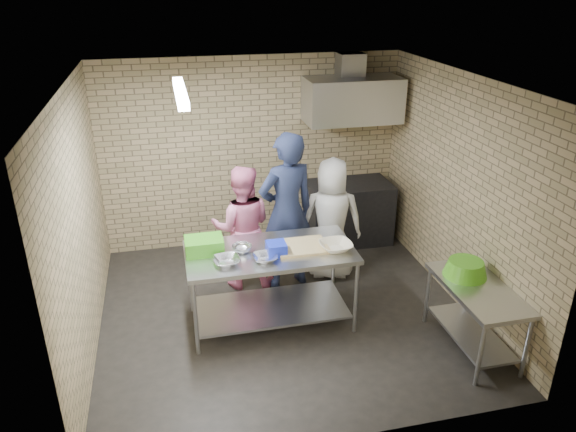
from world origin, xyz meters
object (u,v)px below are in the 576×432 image
object	(u,v)px
green_basin	(465,268)
bottle_green	(378,102)
prep_table	(271,286)
woman_pink	(242,227)
man_navy	(287,212)
stove	(348,212)
side_counter	(474,318)
bottle_red	(351,102)
blue_tub	(276,249)
woman_white	(331,219)
green_crate	(204,245)

from	to	relation	value
green_basin	bottle_green	distance (m)	2.98
prep_table	woman_pink	size ratio (longest dim) A/B	1.15
man_navy	woman_pink	distance (m)	0.59
stove	green_basin	size ratio (longest dim) A/B	2.61
side_counter	man_navy	world-z (taller)	man_navy
bottle_green	bottle_red	bearing A→B (deg)	180.00
stove	bottle_red	distance (m)	1.60
side_counter	blue_tub	world-z (taller)	blue_tub
stove	prep_table	bearing A→B (deg)	-130.48
green_basin	bottle_green	bearing A→B (deg)	89.58
woman_white	side_counter	bearing A→B (deg)	134.72
blue_tub	stove	bearing A→B (deg)	51.97
prep_table	stove	size ratio (longest dim) A/B	1.53
bottle_green	woman_pink	world-z (taller)	bottle_green
blue_tub	man_navy	distance (m)	0.92
bottle_green	man_navy	xyz separation A→B (m)	(-1.62, -1.26, -1.01)
green_basin	woman_pink	size ratio (longest dim) A/B	0.29
blue_tub	bottle_red	distance (m)	2.83
bottle_red	blue_tub	bearing A→B (deg)	-125.66
side_counter	woman_white	size ratio (longest dim) A/B	0.75
green_crate	woman_white	bearing A→B (deg)	24.18
blue_tub	woman_white	size ratio (longest dim) A/B	0.13
stove	blue_tub	world-z (taller)	blue_tub
stove	woman_pink	size ratio (longest dim) A/B	0.75
prep_table	woman_white	distance (m)	1.35
prep_table	bottle_red	bearing A→B (deg)	52.14
prep_table	green_crate	world-z (taller)	green_crate
stove	bottle_green	bearing A→B (deg)	28.07
green_crate	woman_white	xyz separation A→B (m)	(1.67, 0.75, -0.20)
bottle_red	man_navy	bearing A→B (deg)	-133.95
woman_pink	green_crate	bearing A→B (deg)	66.33
blue_tub	man_navy	world-z (taller)	man_navy
green_basin	woman_white	bearing A→B (deg)	122.05
green_crate	side_counter	bearing A→B (deg)	-21.90
stove	bottle_green	xyz separation A→B (m)	(0.45, 0.24, 1.57)
stove	blue_tub	distance (m)	2.46
green_crate	woman_white	world-z (taller)	woman_white
side_counter	blue_tub	xyz separation A→B (m)	(-1.93, 0.86, 0.61)
green_basin	man_navy	size ratio (longest dim) A/B	0.23
side_counter	green_basin	size ratio (longest dim) A/B	2.61
bottle_green	woman_pink	bearing A→B (deg)	-152.22
green_crate	man_navy	bearing A→B (deg)	31.42
green_crate	green_basin	distance (m)	2.79
prep_table	green_crate	bearing A→B (deg)	170.27
green_crate	man_navy	size ratio (longest dim) A/B	0.20
bottle_red	side_counter	bearing A→B (deg)	-82.38
bottle_red	prep_table	bearing A→B (deg)	-127.86
side_counter	prep_table	bearing A→B (deg)	154.20
bottle_green	green_basin	bearing A→B (deg)	-90.42
side_counter	woman_white	bearing A→B (deg)	118.88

